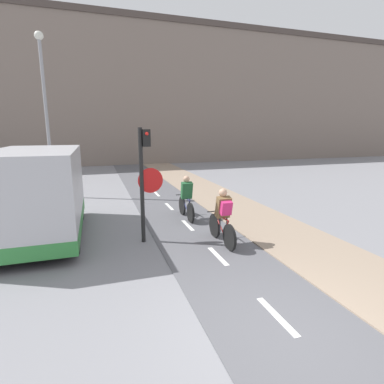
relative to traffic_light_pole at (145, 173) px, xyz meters
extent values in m
plane|color=gray|center=(1.47, -4.56, -1.91)|extent=(120.00, 120.00, 0.00)
cube|color=#56565B|center=(1.47, -4.56, -1.90)|extent=(2.50, 60.00, 0.02)
cube|color=white|center=(1.47, -4.06, -1.89)|extent=(0.12, 1.10, 0.00)
cube|color=white|center=(1.47, -1.56, -1.89)|extent=(0.12, 1.10, 0.00)
cube|color=white|center=(1.47, 0.94, -1.89)|extent=(0.12, 1.10, 0.00)
cube|color=white|center=(1.47, 3.44, -1.89)|extent=(0.12, 1.10, 0.00)
cube|color=white|center=(1.47, 5.94, -1.89)|extent=(0.12, 1.10, 0.00)
cube|color=white|center=(1.47, 8.44, -1.89)|extent=(0.12, 1.10, 0.00)
cube|color=slate|center=(1.47, 21.17, 4.01)|extent=(60.00, 5.00, 11.84)
cube|color=#473D38|center=(1.47, 21.17, 10.17)|extent=(60.00, 5.20, 0.50)
cylinder|color=black|center=(-0.09, 0.00, -0.37)|extent=(0.11, 0.11, 3.08)
cube|color=black|center=(0.07, 0.00, 0.90)|extent=(0.20, 0.20, 0.44)
sphere|color=red|center=(0.07, -0.11, 1.01)|extent=(0.09, 0.09, 0.09)
cone|color=red|center=(0.15, 0.00, -0.22)|extent=(0.67, 0.01, 0.67)
cone|color=silver|center=(0.15, 0.00, -0.22)|extent=(0.60, 0.02, 0.60)
cylinder|color=gray|center=(-3.12, 6.88, 1.45)|extent=(0.14, 0.14, 6.72)
sphere|color=silver|center=(-3.12, 6.88, 4.91)|extent=(0.36, 0.36, 0.36)
cylinder|color=black|center=(1.90, -1.27, -1.57)|extent=(0.07, 0.68, 0.68)
cylinder|color=black|center=(1.90, -0.26, -1.57)|extent=(0.07, 0.68, 0.68)
cylinder|color=maroon|center=(1.90, -0.57, -1.39)|extent=(0.04, 0.64, 0.42)
cylinder|color=maroon|center=(1.90, -1.04, -1.37)|extent=(0.04, 0.33, 0.45)
cylinder|color=maroon|center=(1.90, -0.73, -1.18)|extent=(0.04, 0.93, 0.07)
cylinder|color=maroon|center=(1.90, -1.08, -1.58)|extent=(0.04, 0.38, 0.05)
cylinder|color=black|center=(1.90, -0.26, -1.14)|extent=(0.46, 0.03, 0.03)
cube|color=brown|center=(1.90, -0.84, -0.88)|extent=(0.36, 0.31, 0.59)
sphere|color=tan|center=(1.90, -0.80, -0.50)|extent=(0.22, 0.22, 0.22)
cylinder|color=#232328|center=(1.80, -0.87, -1.32)|extent=(0.04, 0.07, 0.43)
cylinder|color=#232328|center=(2.00, -0.87, -1.32)|extent=(0.04, 0.07, 0.43)
cube|color=#DB286B|center=(1.90, -1.02, -0.86)|extent=(0.28, 0.23, 0.39)
cylinder|color=black|center=(1.66, 1.24, -1.58)|extent=(0.07, 0.66, 0.66)
cylinder|color=black|center=(1.66, 2.24, -1.58)|extent=(0.07, 0.66, 0.66)
cylinder|color=navy|center=(1.66, 1.93, -1.41)|extent=(0.04, 0.63, 0.41)
cylinder|color=navy|center=(1.66, 1.47, -1.39)|extent=(0.04, 0.33, 0.44)
cylinder|color=navy|center=(1.66, 1.78, -1.20)|extent=(0.04, 0.91, 0.07)
cylinder|color=navy|center=(1.66, 1.43, -1.59)|extent=(0.04, 0.38, 0.05)
cylinder|color=black|center=(1.66, 2.24, -1.16)|extent=(0.46, 0.03, 0.03)
cube|color=#235B33|center=(1.66, 1.67, -0.90)|extent=(0.36, 0.31, 0.59)
sphere|color=tan|center=(1.66, 1.71, -0.52)|extent=(0.22, 0.22, 0.22)
cylinder|color=#232328|center=(1.56, 1.64, -1.34)|extent=(0.04, 0.07, 0.42)
cylinder|color=#232328|center=(1.76, 1.64, -1.34)|extent=(0.04, 0.07, 0.42)
cube|color=#B7B7BC|center=(-2.78, 1.24, -0.54)|extent=(2.14, 4.64, 2.25)
cube|color=#33843D|center=(-2.78, 1.24, -1.49)|extent=(2.15, 4.65, 0.36)
cube|color=black|center=(-2.78, 3.54, -0.15)|extent=(1.93, 0.04, 0.70)
cylinder|color=black|center=(-3.74, 2.74, -1.56)|extent=(0.18, 0.70, 0.70)
cylinder|color=black|center=(-1.81, 2.74, -1.56)|extent=(0.18, 0.70, 0.70)
cylinder|color=black|center=(-1.81, -0.27, -1.56)|extent=(0.18, 0.70, 0.70)
camera|label=1|loc=(-1.21, -7.81, 1.11)|focal=28.00mm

